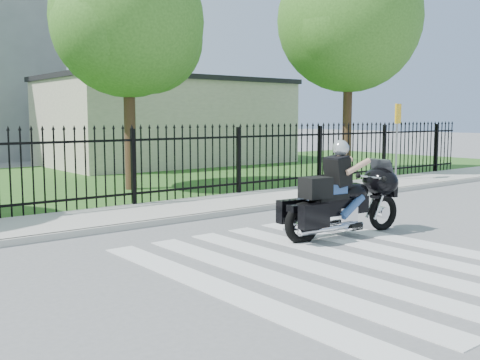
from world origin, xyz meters
TOP-DOWN VIEW (x-y plane):
  - ground at (0.00, 0.00)m, footprint 120.00×120.00m
  - crosswalk at (0.00, 0.00)m, footprint 5.00×5.50m
  - sidewalk at (0.00, 5.00)m, footprint 40.00×2.00m
  - curb at (0.00, 4.00)m, footprint 40.00×0.12m
  - grass_strip at (0.00, 12.00)m, footprint 40.00×12.00m
  - iron_fence at (0.00, 6.00)m, footprint 26.00×0.04m
  - tree_mid at (1.50, 9.00)m, footprint 4.20×4.20m
  - tree_right at (9.50, 8.00)m, footprint 5.00×5.00m
  - building_low at (7.00, 16.00)m, footprint 10.00×6.00m
  - building_low_roof at (7.00, 16.00)m, footprint 10.20×6.20m
  - motorcycle_rider at (1.43, 1.17)m, footprint 2.59×0.96m
  - traffic_sign at (8.75, 5.34)m, footprint 0.49×0.20m

SIDE VIEW (x-z plane):
  - ground at x=0.00m, z-range 0.00..0.00m
  - crosswalk at x=0.00m, z-range 0.00..0.01m
  - grass_strip at x=0.00m, z-range 0.00..0.02m
  - sidewalk at x=0.00m, z-range 0.00..0.12m
  - curb at x=0.00m, z-range 0.00..0.12m
  - motorcycle_rider at x=1.43m, z-range -0.16..1.56m
  - iron_fence at x=0.00m, z-range 0.00..1.80m
  - building_low at x=7.00m, z-range 0.00..3.50m
  - traffic_sign at x=8.75m, z-range 0.62..2.96m
  - building_low_roof at x=7.00m, z-range 3.50..3.70m
  - tree_mid at x=1.50m, z-range 1.28..8.06m
  - tree_right at x=9.50m, z-range 1.44..9.34m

